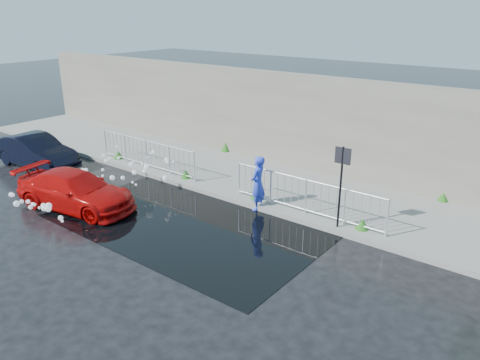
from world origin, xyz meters
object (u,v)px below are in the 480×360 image
at_px(sign_post, 341,174).
at_px(dark_car, 36,151).
at_px(person, 258,183).
at_px(red_car, 75,191).

xyz_separation_m(sign_post, dark_car, (-12.08, -2.06, -1.09)).
bearing_deg(sign_post, dark_car, -170.34).
relative_size(sign_post, person, 1.44).
bearing_deg(person, red_car, -63.25).
distance_m(sign_post, red_car, 8.16).
bearing_deg(dark_car, sign_post, -83.63).
relative_size(red_car, dark_car, 1.04).
distance_m(red_car, dark_car, 5.02).
bearing_deg(red_car, sign_post, -75.52).
height_order(red_car, dark_car, dark_car).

